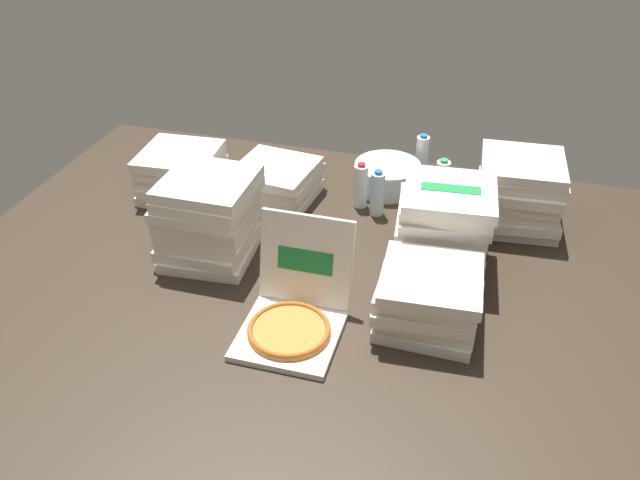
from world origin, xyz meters
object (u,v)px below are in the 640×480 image
object	(u,v)px
water_bottle_0	(442,182)
pizza_stack_center_near	(208,217)
open_pizza_box	(294,311)
pizza_stack_right_far	(276,181)
water_bottle_2	(361,186)
pizza_stack_left_far	(182,173)
pizza_stack_right_near	(429,297)
water_bottle_3	(422,156)
water_bottle_1	(377,193)
pizza_stack_right_mid	(519,193)
ice_bucket	(387,176)
pizza_stack_left_near	(443,226)

from	to	relation	value
water_bottle_0	pizza_stack_center_near	bearing A→B (deg)	-141.20
water_bottle_0	open_pizza_box	bearing A→B (deg)	-110.67
pizza_stack_right_far	water_bottle_2	distance (m)	0.43
pizza_stack_left_far	pizza_stack_right_near	bearing A→B (deg)	-26.08
water_bottle_3	open_pizza_box	bearing A→B (deg)	-101.61
pizza_stack_right_near	water_bottle_1	distance (m)	0.81
pizza_stack_center_near	water_bottle_2	bearing A→B (deg)	47.34
pizza_stack_center_near	pizza_stack_right_mid	distance (m)	1.42
pizza_stack_right_far	pizza_stack_right_mid	distance (m)	1.17
pizza_stack_right_near	ice_bucket	world-z (taller)	pizza_stack_right_near
water_bottle_3	pizza_stack_center_near	bearing A→B (deg)	-128.18
ice_bucket	open_pizza_box	bearing A→B (deg)	-96.46
pizza_stack_right_far	water_bottle_1	size ratio (longest dim) A/B	1.84
water_bottle_0	water_bottle_1	distance (m)	0.35
pizza_stack_left_far	water_bottle_2	world-z (taller)	pizza_stack_left_far
pizza_stack_center_near	pizza_stack_right_far	world-z (taller)	pizza_stack_center_near
water_bottle_2	pizza_stack_left_near	bearing A→B (deg)	-40.88
open_pizza_box	pizza_stack_center_near	size ratio (longest dim) A/B	1.11
pizza_stack_right_near	water_bottle_1	bearing A→B (deg)	115.60
pizza_stack_left_near	water_bottle_0	bearing A→B (deg)	96.76
pizza_stack_center_near	water_bottle_0	distance (m)	1.18
pizza_stack_left_far	water_bottle_1	xyz separation A→B (m)	(0.99, 0.07, -0.01)
pizza_stack_left_near	pizza_stack_right_far	size ratio (longest dim) A/B	0.98
open_pizza_box	water_bottle_1	size ratio (longest dim) A/B	1.96
pizza_stack_center_near	water_bottle_1	world-z (taller)	pizza_stack_center_near
pizza_stack_center_near	water_bottle_2	xyz separation A→B (m)	(0.54, 0.59, -0.08)
pizza_stack_center_near	pizza_stack_right_mid	world-z (taller)	pizza_stack_center_near
pizza_stack_right_far	pizza_stack_left_near	bearing A→B (deg)	-21.54
pizza_stack_right_near	ice_bucket	bearing A→B (deg)	109.42
water_bottle_2	pizza_stack_left_far	bearing A→B (deg)	-172.03
pizza_stack_right_far	pizza_stack_center_near	bearing A→B (deg)	-102.03
pizza_stack_center_near	pizza_stack_left_far	xyz separation A→B (m)	(-0.35, 0.46, -0.07)
pizza_stack_left_near	pizza_stack_right_far	distance (m)	0.93
water_bottle_0	water_bottle_3	distance (m)	0.29
water_bottle_2	pizza_stack_center_near	bearing A→B (deg)	-132.66
pizza_stack_left_near	water_bottle_3	distance (m)	0.81
water_bottle_0	water_bottle_1	world-z (taller)	same
pizza_stack_right_near	water_bottle_2	bearing A→B (deg)	119.56
open_pizza_box	water_bottle_0	size ratio (longest dim) A/B	1.96
pizza_stack_right_near	water_bottle_3	distance (m)	1.20
pizza_stack_center_near	pizza_stack_right_far	size ratio (longest dim) A/B	0.96
pizza_stack_left_far	ice_bucket	bearing A→B (deg)	18.82
pizza_stack_left_far	pizza_stack_right_mid	distance (m)	1.64
open_pizza_box	pizza_stack_left_near	distance (m)	0.75
water_bottle_1	water_bottle_2	distance (m)	0.11
pizza_stack_center_near	pizza_stack_right_mid	size ratio (longest dim) A/B	0.99
water_bottle_3	water_bottle_2	bearing A→B (deg)	-120.60
pizza_stack_right_near	water_bottle_2	distance (m)	0.90
water_bottle_1	pizza_stack_right_far	bearing A→B (deg)	178.69
open_pizza_box	pizza_stack_right_mid	distance (m)	1.26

